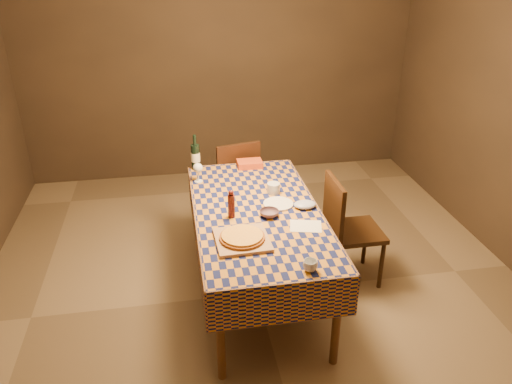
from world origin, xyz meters
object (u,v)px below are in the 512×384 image
(dining_table, at_px, (257,219))
(pizza, at_px, (242,237))
(bowl, at_px, (269,213))
(chair_right, at_px, (346,225))
(white_plate, at_px, (278,204))
(chair_far, at_px, (235,180))
(wine_bottle, at_px, (196,156))
(cutting_board, at_px, (242,240))

(dining_table, distance_m, pizza, 0.46)
(bowl, height_order, chair_right, chair_right)
(dining_table, bearing_deg, white_plate, 19.86)
(white_plate, height_order, chair_far, chair_far)
(wine_bottle, bearing_deg, bowl, -63.81)
(chair_far, bearing_deg, pizza, -95.67)
(cutting_board, bearing_deg, white_plate, 53.50)
(dining_table, xyz_separation_m, cutting_board, (-0.17, -0.41, 0.09))
(cutting_board, xyz_separation_m, chair_right, (0.92, 0.49, -0.26))
(cutting_board, relative_size, bowl, 2.51)
(chair_far, bearing_deg, chair_right, -52.61)
(dining_table, height_order, cutting_board, cutting_board)
(bowl, distance_m, chair_far, 1.23)
(bowl, xyz_separation_m, chair_far, (-0.10, 1.19, -0.27))
(pizza, bearing_deg, bowl, 51.54)
(pizza, bearing_deg, white_plate, 53.50)
(dining_table, bearing_deg, pizza, -113.01)
(white_plate, bearing_deg, bowl, -122.47)
(dining_table, bearing_deg, bowl, -53.73)
(cutting_board, height_order, chair_far, chair_far)
(wine_bottle, xyz_separation_m, chair_far, (0.37, 0.23, -0.37))
(cutting_board, height_order, chair_right, chair_right)
(dining_table, relative_size, chair_far, 1.98)
(pizza, relative_size, wine_bottle, 1.19)
(white_plate, distance_m, chair_right, 0.62)
(cutting_board, height_order, bowl, bowl)
(bowl, relative_size, chair_far, 0.15)
(white_plate, height_order, chair_right, chair_right)
(cutting_board, bearing_deg, bowl, 51.54)
(chair_right, bearing_deg, bowl, -164.89)
(chair_right, bearing_deg, dining_table, -173.68)
(cutting_board, xyz_separation_m, wine_bottle, (-0.22, 1.27, 0.11))
(pizza, distance_m, white_plate, 0.59)
(bowl, bearing_deg, dining_table, 126.27)
(chair_far, bearing_deg, bowl, -85.30)
(pizza, xyz_separation_m, chair_far, (0.15, 1.50, -0.28))
(chair_far, bearing_deg, white_plate, -78.91)
(cutting_board, xyz_separation_m, chair_far, (0.15, 1.50, -0.26))
(dining_table, distance_m, chair_far, 1.11)
(pizza, relative_size, chair_right, 0.40)
(pizza, xyz_separation_m, wine_bottle, (-0.22, 1.27, 0.08))
(dining_table, distance_m, white_plate, 0.21)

